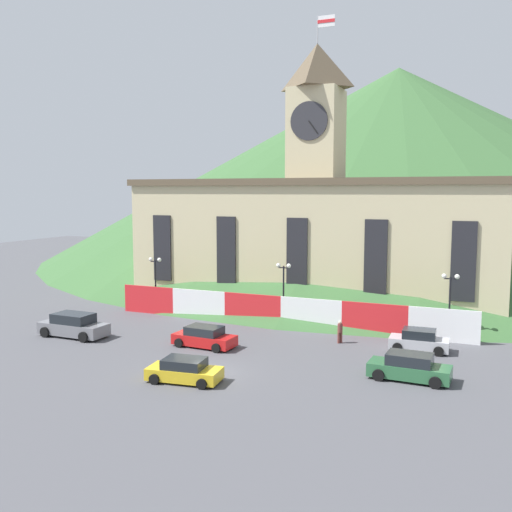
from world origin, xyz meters
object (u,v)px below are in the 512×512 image
Objects in this scene: street_lamp_right at (450,292)px; car_silver_hatch at (419,341)px; street_lamp_left at (155,272)px; car_gray_pickup at (74,326)px; street_lamp_far_right at (284,280)px; car_green_wagon at (409,368)px; car_yellow_coupe at (184,371)px; car_red_sedan at (204,337)px; pedestrian at (340,331)px.

car_silver_hatch is at bearing -111.84° from street_lamp_right.
street_lamp_left is 0.92× the size of car_gray_pickup.
street_lamp_far_right reaches higher than car_gray_pickup.
street_lamp_right is 10.86m from car_green_wagon.
street_lamp_left is 1.12× the size of car_yellow_coupe.
car_red_sedan is at bearing -171.93° from car_gray_pickup.
car_silver_hatch is at bearing 38.72° from car_yellow_coupe.
street_lamp_far_right is 16.65m from car_gray_pickup.
pedestrian reaches higher than car_green_wagon.
street_lamp_far_right is at bearing -40.17° from car_green_wagon.
street_lamp_right is 5.19m from car_silver_hatch.
car_green_wagon is at bearing -42.15° from street_lamp_far_right.
car_red_sedan is (10.33, 1.27, -0.14)m from car_gray_pickup.
street_lamp_right reaches higher than car_gray_pickup.
car_gray_pickup is 1.22× the size of car_yellow_coupe.
car_yellow_coupe is at bearing -52.70° from street_lamp_left.
street_lamp_far_right is (12.22, 0.00, 0.05)m from street_lamp_left.
street_lamp_left is at bearing 168.23° from car_silver_hatch.
street_lamp_right is 0.91× the size of car_gray_pickup.
car_red_sedan is (-14.17, 1.67, -0.05)m from car_green_wagon.
street_lamp_left is 1.24× the size of car_silver_hatch.
car_gray_pickup is (-0.79, -10.00, -2.76)m from street_lamp_left.
car_red_sedan is (-13.95, -4.70, -0.02)m from car_silver_hatch.
street_lamp_right reaches higher than car_yellow_coupe.
car_yellow_coupe is at bearing -136.90° from car_silver_hatch.
car_green_wagon is 2.82× the size of pedestrian.
street_lamp_left reaches higher than street_lamp_right.
street_lamp_right is 2.93× the size of pedestrian.
car_yellow_coupe is at bearing -82.67° from pedestrian.
street_lamp_right reaches higher than car_green_wagon.
pedestrian reaches higher than car_red_sedan.
car_silver_hatch reaches higher than car_yellow_coupe.
car_green_wagon is at bearing -179.88° from car_gray_pickup.
street_lamp_far_right is 0.93× the size of car_gray_pickup.
car_silver_hatch is 2.39× the size of pedestrian.
street_lamp_right is at bearing 66.11° from car_silver_hatch.
street_lamp_left is at bearing 180.00° from street_lamp_far_right.
pedestrian is (5.80, -4.12, -2.72)m from street_lamp_far_right.
car_yellow_coupe is 13.04m from pedestrian.
street_lamp_left is 0.99× the size of street_lamp_far_right.
street_lamp_far_right is 12.88m from street_lamp_right.
car_green_wagon is 24.50m from car_gray_pickup.
car_yellow_coupe is (-11.56, -11.62, -0.07)m from car_silver_hatch.
car_red_sedan is at bearing 102.57° from car_yellow_coupe.
car_green_wagon is (23.71, -10.40, -2.86)m from street_lamp_left.
car_yellow_coupe is at bearing -130.10° from street_lamp_right.
car_red_sedan is at bearing -116.29° from pedestrian.
street_lamp_left is 26.05m from car_green_wagon.
car_red_sedan is at bearing -107.09° from street_lamp_far_right.
car_gray_pickup is 13.91m from car_yellow_coupe.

